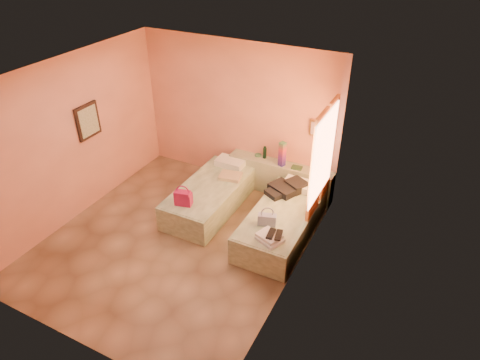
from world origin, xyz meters
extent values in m
plane|color=tan|center=(0.00, 0.00, 0.00)|extent=(4.50, 4.50, 0.00)
cube|color=#FFA888|center=(0.00, 2.25, 1.40)|extent=(4.00, 0.02, 2.80)
cube|color=#FFA888|center=(-2.00, 0.00, 1.40)|extent=(0.02, 4.50, 2.80)
cube|color=#FFA888|center=(2.00, 0.00, 1.40)|extent=(0.02, 4.50, 2.80)
cube|color=white|center=(0.00, 0.00, 2.80)|extent=(4.00, 4.50, 0.02)
cube|color=#FFCD9E|center=(1.98, 1.25, 1.50)|extent=(0.02, 1.10, 1.40)
cube|color=orange|center=(1.94, 1.10, 1.15)|extent=(0.05, 0.55, 2.20)
cube|color=orange|center=(1.94, 1.70, 1.15)|extent=(0.05, 0.45, 2.20)
cube|color=black|center=(-1.97, 0.40, 1.60)|extent=(0.04, 0.50, 0.60)
cube|color=#D18E45|center=(1.55, 2.22, 1.45)|extent=(0.25, 0.04, 0.30)
cube|color=#A8B090|center=(0.98, 2.10, 0.33)|extent=(2.05, 0.30, 0.65)
cube|color=beige|center=(0.04, 1.05, 0.25)|extent=(0.91, 2.00, 0.50)
cube|color=beige|center=(1.50, 0.89, 0.25)|extent=(0.91, 2.00, 0.50)
cylinder|color=#113120|center=(0.61, 2.16, 0.77)|extent=(0.09, 0.09, 0.24)
cube|color=#B3164E|center=(1.01, 2.04, 0.89)|extent=(0.14, 0.14, 0.48)
cylinder|color=#478256|center=(0.47, 2.17, 0.67)|extent=(0.14, 0.14, 0.03)
cube|color=#2A4F2F|center=(1.31, 2.06, 0.67)|extent=(0.20, 0.15, 0.03)
cube|color=silver|center=(1.77, 2.13, 0.77)|extent=(0.24, 0.24, 0.25)
cube|color=#B3164E|center=(-0.05, 0.34, 0.63)|extent=(0.31, 0.22, 0.26)
cube|color=tan|center=(0.25, 1.43, 0.53)|extent=(0.45, 0.38, 0.07)
cube|color=black|center=(1.34, 1.45, 0.58)|extent=(0.67, 0.67, 0.16)
cube|color=#41599D|center=(1.41, 0.47, 0.59)|extent=(0.31, 0.20, 0.18)
cube|color=silver|center=(1.61, 0.13, 0.55)|extent=(0.44, 0.41, 0.10)
cube|color=black|center=(1.67, 0.16, 0.61)|extent=(0.22, 0.27, 0.03)
camera|label=1|loc=(3.44, -4.45, 4.68)|focal=32.00mm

